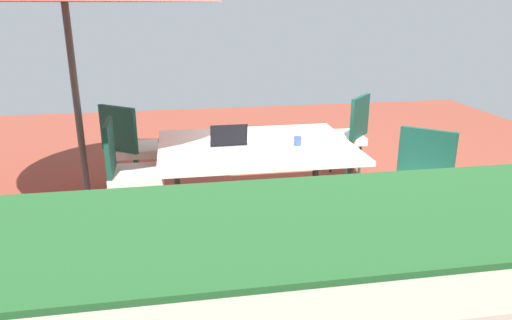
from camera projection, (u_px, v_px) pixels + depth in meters
ground_plane at (256, 220)px, 4.43m from camera, size 10.00×10.00×0.02m
dining_table at (256, 149)px, 4.21m from camera, size 1.71×1.28×0.73m
chair_northwest at (419, 186)px, 3.72m from camera, size 0.58×0.59×0.98m
chair_southwest at (346, 133)px, 5.23m from camera, size 0.59×0.59×0.98m
chair_southeast at (130, 145)px, 4.79m from camera, size 0.58×0.58×0.98m
chair_east at (130, 169)px, 4.10m from camera, size 0.46×0.46×0.98m
laptop at (228, 141)px, 4.13m from camera, size 0.32×0.25×0.21m
cup at (298, 141)px, 4.15m from camera, size 0.06×0.06×0.08m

